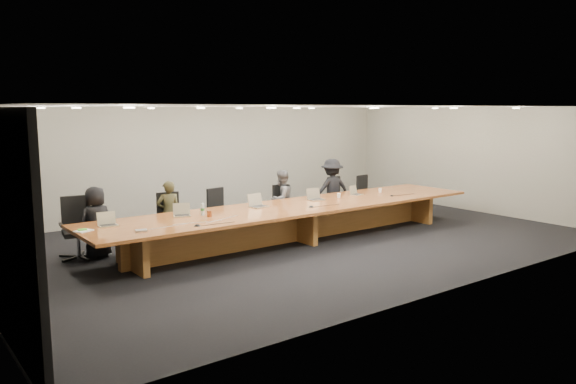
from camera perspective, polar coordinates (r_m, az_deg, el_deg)
name	(u,v)px	position (r m, az deg, el deg)	size (l,w,h in m)	color
ground	(297,240)	(11.89, 0.87, -4.94)	(12.00, 12.00, 0.00)	black
back_wall	(204,161)	(14.99, -8.56, 3.17)	(12.00, 0.02, 2.80)	#B6B3A6
conference_table	(297,216)	(11.78, 0.88, -2.48)	(9.00, 1.80, 0.75)	brown
chair_far_left	(78,228)	(11.03, -20.59, -3.41)	(0.60, 0.60, 1.18)	black
chair_left	(171,219)	(11.58, -11.75, -2.71)	(0.56, 0.56, 1.10)	black
chair_mid_left	(222,212)	(12.30, -6.75, -2.02)	(0.54, 0.54, 1.06)	black
chair_mid_right	(286,206)	(13.09, -0.23, -1.41)	(0.52, 0.52, 1.02)	black
chair_right	(340,198)	(14.19, 5.29, -0.57)	(0.55, 0.55, 1.08)	black
chair_far_right	(368,194)	(15.05, 8.13, -0.20)	(0.52, 0.52, 1.03)	black
person_a	(96,222)	(11.00, -18.90, -2.93)	(0.66, 0.43, 1.34)	black
person_b	(169,213)	(11.61, -12.02, -2.12)	(0.48, 0.32, 1.32)	#312F1B
person_c	(282,199)	(12.97, -0.66, -0.75)	(0.66, 0.52, 1.36)	#565659
person_d	(332,190)	(13.98, 4.48, 0.24)	(0.99, 0.57, 1.53)	black
laptop_a	(108,219)	(10.16, -17.83, -2.63)	(0.31, 0.23, 0.25)	beige
laptop_b	(182,210)	(10.74, -10.73, -1.78)	(0.32, 0.23, 0.25)	#B7AC8B
laptop_c	(259,200)	(11.53, -2.97, -0.85)	(0.36, 0.26, 0.29)	#C6B597
laptop_d	(316,194)	(12.43, 2.87, -0.22)	(0.34, 0.25, 0.27)	tan
laptop_e	(357,190)	(13.26, 7.02, 0.19)	(0.29, 0.21, 0.23)	#C0B492
water_bottle	(203,209)	(10.78, -8.67, -1.76)	(0.07, 0.07, 0.22)	silver
amber_mug	(209,214)	(10.62, -8.00, -2.20)	(0.09, 0.09, 0.11)	brown
paper_cup_near	(339,195)	(12.81, 5.19, -0.36)	(0.08, 0.08, 0.10)	silver
paper_cup_far	(380,190)	(13.74, 9.35, 0.15)	(0.08, 0.08, 0.09)	white
notepad	(84,231)	(9.88, -20.06, -3.72)	(0.26, 0.21, 0.02)	silver
lime_gadget	(82,230)	(9.89, -20.16, -3.61)	(0.14, 0.08, 0.02)	#5DC935
av_box	(141,231)	(9.59, -14.68, -3.81)	(0.19, 0.14, 0.03)	#A6A6AB
mic_left	(197,225)	(9.82, -9.19, -3.35)	(0.13, 0.13, 0.03)	black
mic_center	(311,206)	(11.54, 2.38, -1.48)	(0.12, 0.12, 0.03)	black
mic_right	(392,196)	(13.22, 10.49, -0.35)	(0.10, 0.10, 0.03)	black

